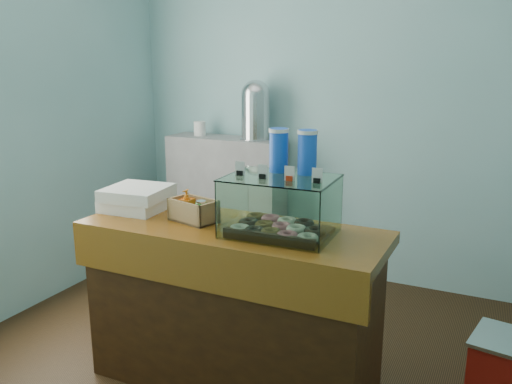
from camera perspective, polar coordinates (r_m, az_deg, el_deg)
The scene contains 8 objects.
ground at distance 3.38m, azimuth -0.28°, elevation -17.14°, with size 3.50×3.50×0.00m, color black.
room_shell at distance 2.89m, azimuth 0.22°, elevation 13.11°, with size 3.54×3.04×2.82m.
counter at distance 2.97m, azimuth -2.49°, elevation -11.84°, with size 1.60×0.60×0.90m.
back_shelf at distance 4.64m, azimuth -3.12°, elevation -0.98°, with size 1.00×0.32×1.10m, color #949597.
display_case at distance 2.67m, azimuth 2.80°, elevation -0.91°, with size 0.54×0.41×0.51m.
condiment_crate at distance 2.90m, azimuth -6.67°, elevation -1.91°, with size 0.28×0.21×0.16m.
pastry_boxes at distance 3.17m, azimuth -12.40°, elevation -0.63°, with size 0.37×0.37×0.13m.
coffee_urn at distance 4.38m, azimuth -0.03°, elevation 8.78°, with size 0.26×0.26×0.48m.
Camera 1 is at (1.27, -2.60, 1.75)m, focal length 38.00 mm.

